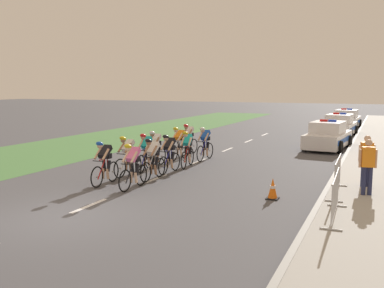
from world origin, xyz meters
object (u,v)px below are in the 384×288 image
Objects in this scene: traffic_cone_near at (273,189)px; spectator_back at (367,157)px; cyclist_third at (128,155)px; cyclist_eighth at (187,148)px; crowd_barrier_front at (335,197)px; police_car_nearest at (328,136)px; cyclist_ninth at (179,143)px; spectator_middle at (368,163)px; cyclist_second at (133,165)px; cyclist_tenth at (205,143)px; cyclist_fifth at (146,152)px; cyclist_eleventh at (189,139)px; cyclist_seventh at (155,148)px; cyclist_fourth at (153,158)px; cyclist_lead at (105,162)px; cyclist_sixth at (169,153)px; police_car_third at (346,120)px; crowd_barrier_middle at (337,176)px; police_car_second at (339,126)px.

spectator_back is at bearing 42.71° from traffic_cone_near.
cyclist_third and cyclist_eighth have the same top height.
traffic_cone_near is at bearing -39.74° from cyclist_eighth.
police_car_nearest is at bearing 97.17° from crowd_barrier_front.
cyclist_eighth is 1.00× the size of cyclist_ninth.
cyclist_third is at bearing 179.81° from spectator_middle.
cyclist_tenth is at bearing 89.53° from cyclist_second.
police_car_nearest reaches higher than cyclist_ninth.
cyclist_eighth is (0.04, 4.26, 0.00)m from cyclist_second.
cyclist_fifth and cyclist_eighth have the same top height.
cyclist_eighth is 3.41m from cyclist_eleventh.
spectator_middle reaches higher than cyclist_eleventh.
cyclist_second is 1.00× the size of cyclist_third.
crowd_barrier_front is at bearing -9.16° from cyclist_second.
cyclist_tenth is (1.10, 0.44, 0.00)m from cyclist_ninth.
cyclist_fourth is at bearing -63.78° from cyclist_seventh.
police_car_nearest reaches higher than cyclist_fourth.
cyclist_second is at bearing -6.47° from cyclist_lead.
traffic_cone_near is at bearing -11.50° from cyclist_fourth.
cyclist_fourth and cyclist_ninth have the same top height.
cyclist_fifth is (-1.10, 2.83, 0.00)m from cyclist_second.
police_car_nearest is 2.72× the size of spectator_back.
cyclist_sixth reaches higher than traffic_cone_near.
cyclist_eleventh is at bearing 151.25° from spectator_back.
police_car_third is 23.46m from crowd_barrier_middle.
cyclist_eleventh is (-1.22, 5.92, 0.00)m from cyclist_fourth.
cyclist_eleventh is 12.93m from police_car_second.
cyclist_third is 1.00× the size of cyclist_ninth.
cyclist_eleventh is 10.12m from spectator_middle.
police_car_third is (6.06, 23.21, -0.11)m from cyclist_third.
police_car_nearest is at bearing 102.44° from spectator_middle.
cyclist_eleventh is at bearing 98.43° from cyclist_ninth.
traffic_cone_near is (-1.92, 1.59, -0.34)m from crowd_barrier_front.
cyclist_seventh is at bearing 116.22° from cyclist_fourth.
police_car_third is at bearing 93.65° from crowd_barrier_front.
cyclist_eleventh is 9.55m from crowd_barrier_middle.
traffic_cone_near is at bearing -155.57° from spectator_middle.
cyclist_lead is 8.42m from spectator_middle.
cyclist_second is 4.05m from cyclist_seventh.
spectator_middle is (0.64, 2.75, 0.44)m from crowd_barrier_front.
cyclist_fifth is at bearing 170.04° from crowd_barrier_middle.
police_car_second is (4.84, 17.34, -0.11)m from cyclist_fourth.
cyclist_lead and cyclist_tenth have the same top height.
spectator_middle reaches higher than crowd_barrier_middle.
spectator_back is at bearing 93.67° from spectator_middle.
spectator_middle is (8.27, 1.58, 0.30)m from cyclist_lead.
cyclist_fourth is 1.00× the size of cyclist_tenth.
police_car_second is (6.07, 11.42, -0.11)m from cyclist_eleventh.
spectator_middle is (8.31, -2.14, 0.30)m from cyclist_seventh.
cyclist_eleventh is 0.38× the size of police_car_second.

